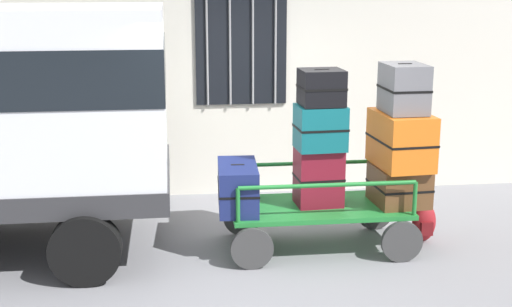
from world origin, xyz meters
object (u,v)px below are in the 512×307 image
suitcase_midleft_middle (320,127)px  suitcase_center_middle (401,140)px  backpack (424,223)px  suitcase_center_bottom (399,185)px  luggage_cart (318,214)px  suitcase_center_top (404,88)px  suitcase_midleft_top (321,87)px  suitcase_left_bottom (238,187)px  suitcase_midleft_bottom (318,177)px

suitcase_midleft_middle → suitcase_center_middle: 0.90m
backpack → suitcase_center_bottom: bearing=-165.0°
backpack → luggage_cart: bearing=-177.5°
luggage_cart → suitcase_center_top: (0.88, -0.03, 1.38)m
suitcase_midleft_top → suitcase_center_top: size_ratio=0.82×
suitcase_left_bottom → suitcase_midleft_bottom: suitcase_midleft_bottom is taller
suitcase_midleft_middle → suitcase_left_bottom: bearing=179.8°
luggage_cart → suitcase_center_bottom: suitcase_center_bottom is taller
suitcase_left_bottom → suitcase_center_middle: bearing=-0.9°
suitcase_left_bottom → suitcase_midleft_top: bearing=-0.6°
suitcase_midleft_top → suitcase_center_bottom: suitcase_midleft_top is taller
suitcase_midleft_bottom → backpack: bearing=0.9°
suitcase_midleft_middle → backpack: suitcase_midleft_middle is taller
luggage_cart → suitcase_midleft_middle: size_ratio=3.74×
suitcase_left_bottom → suitcase_center_bottom: size_ratio=1.30×
luggage_cart → backpack: luggage_cart is taller
backpack → suitcase_midleft_bottom: bearing=-179.1°
suitcase_midleft_middle → suitcase_center_bottom: size_ratio=0.83×
luggage_cart → suitcase_center_top: 1.64m
suitcase_left_bottom → suitcase_center_top: (1.77, -0.03, 1.03)m
suitcase_left_bottom → suitcase_center_middle: suitcase_center_middle is taller
suitcase_center_bottom → suitcase_center_top: (0.00, 0.01, 1.06)m
suitcase_midleft_top → suitcase_left_bottom: bearing=179.4°
suitcase_left_bottom → suitcase_center_bottom: suitcase_left_bottom is taller
suitcase_midleft_bottom → suitcase_center_middle: suitcase_center_middle is taller
suitcase_midleft_middle → suitcase_midleft_top: suitcase_midleft_top is taller
suitcase_midleft_bottom → suitcase_midleft_middle: suitcase_midleft_middle is taller
suitcase_center_middle → suitcase_midleft_top: bearing=178.9°
luggage_cart → suitcase_midleft_bottom: size_ratio=3.20×
luggage_cart → suitcase_left_bottom: size_ratio=2.39×
luggage_cart → suitcase_midleft_top: (0.00, -0.01, 1.40)m
suitcase_center_top → backpack: 1.58m
suitcase_midleft_middle → backpack: bearing=2.7°
suitcase_left_bottom → luggage_cart: bearing=0.2°
suitcase_midleft_bottom → suitcase_midleft_top: bearing=-90.0°
suitcase_midleft_bottom → suitcase_center_middle: size_ratio=0.76×
suitcase_left_bottom → suitcase_midleft_middle: bearing=-0.2°
suitcase_left_bottom → suitcase_center_middle: 1.83m
suitcase_midleft_bottom → suitcase_midleft_middle: bearing=-90.0°
suitcase_left_bottom → suitcase_midleft_bottom: (0.88, 0.04, 0.07)m
suitcase_midleft_bottom → suitcase_left_bottom: bearing=-177.7°
suitcase_left_bottom → suitcase_center_bottom: bearing=-1.2°
suitcase_center_middle → suitcase_center_top: bearing=-90.0°
backpack → suitcase_midleft_middle: bearing=-177.3°
suitcase_midleft_bottom → suitcase_midleft_middle: (0.00, -0.04, 0.55)m
suitcase_center_bottom → suitcase_center_middle: (0.00, 0.01, 0.51)m
suitcase_center_top → backpack: size_ratio=1.31×
suitcase_center_bottom → backpack: suitcase_center_bottom is taller
suitcase_midleft_bottom → suitcase_center_bottom: bearing=-4.7°
suitcase_midleft_middle → suitcase_center_bottom: suitcase_midleft_middle is taller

